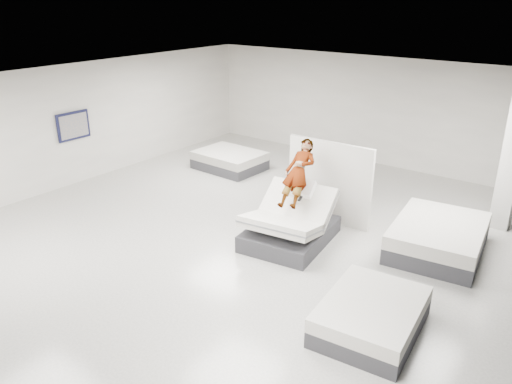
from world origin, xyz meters
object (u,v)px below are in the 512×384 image
flat_bed_right_far (438,238)px  column (512,159)px  flat_bed_right_near (371,316)px  wall_poster (73,126)px  flat_bed_left_far (230,160)px  hero_bed (290,225)px  remote (300,199)px  divider_panel (329,182)px  person (298,183)px

flat_bed_right_far → column: 2.50m
flat_bed_right_near → wall_poster: wall_poster is taller
flat_bed_left_far → wall_poster: size_ratio=2.06×
hero_bed → flat_bed_left_far: (-4.02, 2.82, -0.12)m
hero_bed → remote: hero_bed is taller
remote → divider_panel: divider_panel is taller
divider_panel → wall_poster: 6.98m
divider_panel → column: 3.91m
divider_panel → wall_poster: bearing=-164.6°
person → flat_bed_right_near: bearing=-45.0°
person → wall_poster: (-6.54, -0.85, 0.38)m
flat_bed_left_far → column: size_ratio=0.61×
hero_bed → person: size_ratio=1.37×
remote → column: size_ratio=0.04×
hero_bed → person: bearing=97.9°
divider_panel → flat_bed_left_far: 4.39m
flat_bed_right_far → flat_bed_right_near: 3.18m
hero_bed → flat_bed_right_near: bearing=-33.1°
flat_bed_right_near → wall_poster: bearing=172.7°
flat_bed_right_near → flat_bed_left_far: (-6.67, 4.55, 0.01)m
person → divider_panel: bearing=75.7°
hero_bed → flat_bed_right_far: 2.99m
flat_bed_right_far → wall_poster: (-9.20, -1.99, 1.29)m
divider_panel → column: column is taller
person → wall_poster: bearing=179.6°
flat_bed_right_far → flat_bed_left_far: size_ratio=1.24×
hero_bed → column: (3.35, 3.46, 1.21)m
flat_bed_right_far → person: bearing=-156.8°
flat_bed_right_far → flat_bed_right_near: (0.03, -3.18, -0.05)m
person → hero_bed: bearing=-90.0°
hero_bed → remote: size_ratio=15.65×
hero_bed → column: column is taller
flat_bed_left_far → hero_bed: bearing=-35.1°
remote → divider_panel: 1.44m
flat_bed_right_near → hero_bed: bearing=146.9°
remote → flat_bed_right_near: remote is taller
person → flat_bed_right_far: size_ratio=0.66×
column → wall_poster: column is taller
flat_bed_right_near → column: column is taller
person → flat_bed_right_far: 3.03m
flat_bed_right_far → wall_poster: bearing=-167.8°
hero_bed → divider_panel: divider_panel is taller
person → column: bearing=35.0°
person → remote: size_ratio=11.39×
hero_bed → flat_bed_left_far: 4.91m
remote → flat_bed_left_far: (-4.24, 2.83, -0.78)m
flat_bed_right_far → remote: bearing=-148.6°
flat_bed_right_far → column: column is taller
flat_bed_right_far → flat_bed_left_far: 6.77m
hero_bed → divider_panel: 1.53m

